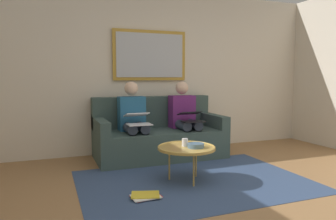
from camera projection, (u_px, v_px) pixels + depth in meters
ground_plane at (235, 215)px, 2.86m from camera, size 6.00×5.20×0.10m
wall_rear at (148, 71)px, 5.14m from camera, size 6.00×0.12×2.60m
area_rug at (194, 181)px, 3.64m from camera, size 2.60×1.80×0.01m
couch at (158, 136)px, 4.79m from camera, size 1.89×0.90×0.90m
framed_mirror at (150, 55)px, 5.02m from camera, size 1.20×0.05×0.79m
coffee_table at (186, 148)px, 3.62m from camera, size 0.67×0.67×0.41m
cup at (185, 142)px, 3.66m from camera, size 0.07×0.07×0.09m
bowl at (196, 145)px, 3.58m from camera, size 0.19×0.19×0.05m
person_left at (184, 116)px, 4.84m from camera, size 0.38×0.58×1.14m
laptop_black at (191, 117)px, 4.61m from camera, size 0.32×0.34×0.15m
person_right at (133, 118)px, 4.55m from camera, size 0.38×0.58×1.14m
laptop_white at (138, 119)px, 4.33m from camera, size 0.32×0.37×0.16m
magazine_stack at (146, 196)px, 3.14m from camera, size 0.33×0.27×0.03m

